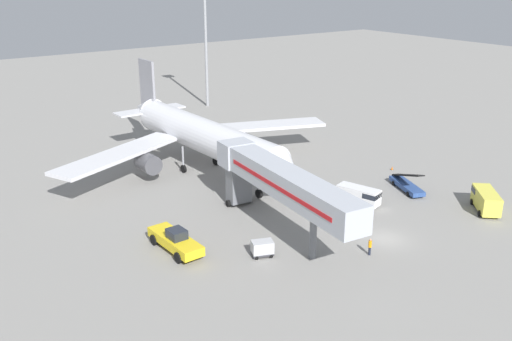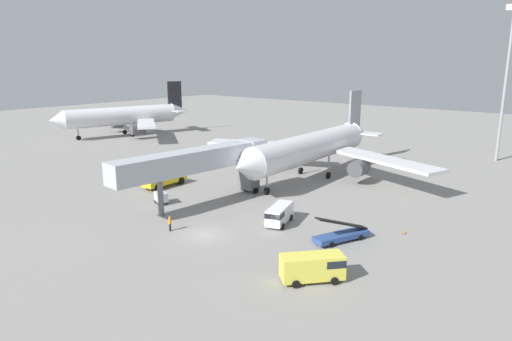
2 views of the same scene
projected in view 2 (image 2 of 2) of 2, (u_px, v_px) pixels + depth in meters
ground_plane at (205, 235)px, 49.19m from camera, size 300.00×300.00×0.00m
airplane_at_gate at (314, 147)px, 72.91m from camera, size 41.88×38.57×13.16m
jet_bridge at (203, 161)px, 58.70m from camera, size 5.60×23.53×7.50m
pushback_tug at (164, 180)px, 67.99m from camera, size 2.75×7.33×2.38m
belt_loader_truck at (341, 234)px, 47.38m from camera, size 3.92×6.55×3.10m
service_van_mid_left at (314, 266)px, 38.73m from camera, size 5.07×5.37×2.34m
service_van_far_center at (279, 214)px, 52.32m from camera, size 3.21×5.32×2.12m
baggage_cart_far_right at (161, 197)px, 59.84m from camera, size 2.37×1.94×1.56m
ground_crew_worker_foreground at (170, 223)px, 50.22m from camera, size 0.44×0.44×1.73m
safety_cone_alpha at (404, 232)px, 49.56m from camera, size 0.31×0.31×0.48m
airplane_background at (126, 116)px, 113.91m from camera, size 35.37×35.34×13.15m
apron_light_mast at (509, 56)px, 81.66m from camera, size 2.40×2.40×27.98m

